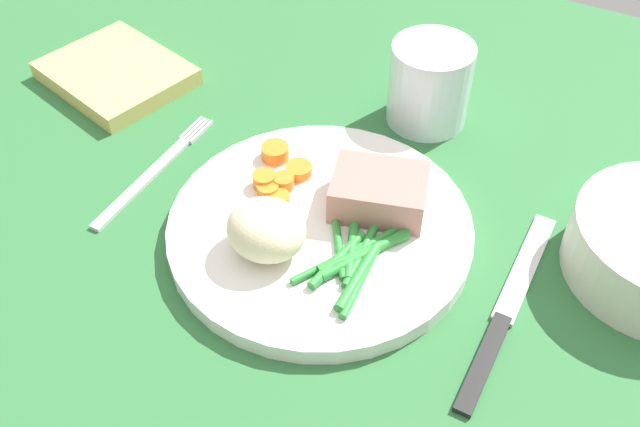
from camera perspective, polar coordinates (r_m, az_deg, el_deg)
dining_table at (r=61.41cm, az=2.82°, el=-1.02°), size 120.00×90.00×2.00cm
dinner_plate at (r=58.67cm, az=-0.00°, el=-1.23°), size 25.06×25.06×1.60cm
meat_portion at (r=58.48cm, az=4.75°, el=1.73°), size 8.98×7.70×3.18cm
mashed_potatoes at (r=54.65cm, az=-4.32°, el=-1.31°), size 6.29×5.73×4.41cm
carrot_slices at (r=61.45cm, az=-3.42°, el=3.11°), size 5.31×7.20×1.28cm
green_beans at (r=55.05cm, az=2.81°, el=-3.61°), size 6.74×10.07×0.87cm
fork at (r=66.34cm, az=-13.11°, el=3.36°), size 1.44×16.60×0.40cm
knife at (r=55.91cm, az=14.69°, el=-7.51°), size 1.70×20.50×0.64cm
water_glass at (r=69.52cm, az=8.68°, el=9.84°), size 7.76×7.76×8.11cm
napkin at (r=78.29cm, az=-16.00°, el=10.74°), size 16.45×14.69×1.77cm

